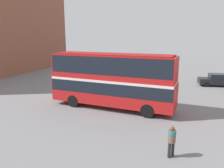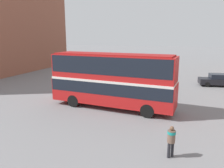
% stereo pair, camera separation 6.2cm
% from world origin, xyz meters
% --- Properties ---
extents(ground_plane, '(240.00, 240.00, 0.00)m').
position_xyz_m(ground_plane, '(0.00, 0.00, 0.00)').
color(ground_plane, slate).
extents(double_decker_bus, '(10.84, 3.52, 4.67)m').
position_xyz_m(double_decker_bus, '(-1.66, -0.49, 2.68)').
color(double_decker_bus, red).
rests_on(double_decker_bus, ground_plane).
extents(pedestrian_foreground, '(0.58, 0.58, 1.69)m').
position_xyz_m(pedestrian_foreground, '(3.65, -7.10, 1.03)').
color(pedestrian_foreground, '#232328').
rests_on(pedestrian_foreground, ground_plane).
extents(parked_car_kerb_near, '(4.60, 2.33, 1.53)m').
position_xyz_m(parked_car_kerb_near, '(8.27, 11.54, 0.76)').
color(parked_car_kerb_near, black).
rests_on(parked_car_kerb_near, ground_plane).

